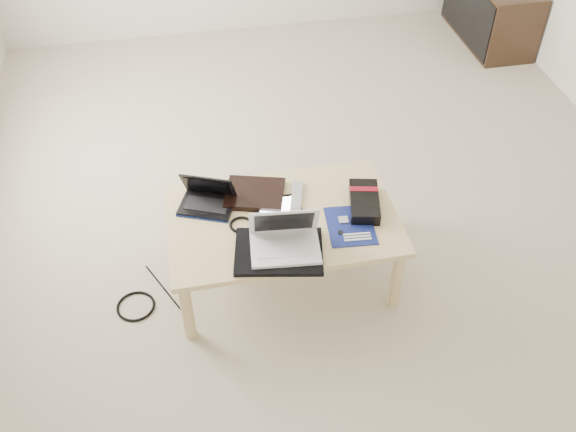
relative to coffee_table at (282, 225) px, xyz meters
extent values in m
plane|color=#BFB39B|center=(0.30, 0.73, -0.35)|extent=(4.00, 4.00, 0.00)
cube|color=silver|center=(0.30, -1.32, 0.95)|extent=(4.00, 0.10, 2.60)
cube|color=#DBBE84|center=(0.00, 0.00, 0.03)|extent=(1.10, 0.70, 0.03)
cylinder|color=#DBBE84|center=(-0.50, -0.30, -0.17)|extent=(0.06, 0.06, 0.37)
cylinder|color=#DBBE84|center=(0.50, -0.30, -0.17)|extent=(0.06, 0.06, 0.37)
cylinder|color=#DBBE84|center=(-0.50, 0.30, -0.17)|extent=(0.06, 0.06, 0.37)
cylinder|color=#DBBE84|center=(0.50, 0.30, -0.17)|extent=(0.06, 0.06, 0.37)
cube|color=#362316|center=(2.08, 2.18, -0.10)|extent=(0.40, 0.90, 0.50)
cube|color=black|center=(1.88, 2.18, -0.10)|extent=(0.02, 0.86, 0.44)
cube|color=black|center=(-0.10, 0.18, 0.06)|extent=(0.34, 0.31, 0.03)
cube|color=black|center=(-0.34, 0.15, 0.06)|extent=(0.31, 0.26, 0.02)
cube|color=black|center=(-0.34, 0.14, 0.07)|extent=(0.23, 0.17, 0.00)
cube|color=black|center=(-0.37, 0.08, 0.07)|extent=(0.06, 0.04, 0.00)
cube|color=black|center=(-0.32, 0.19, 0.14)|extent=(0.27, 0.17, 0.16)
cube|color=black|center=(-0.33, 0.19, 0.14)|extent=(0.23, 0.14, 0.13)
cube|color=#0B1942|center=(-0.38, 0.06, 0.05)|extent=(0.24, 0.11, 0.01)
cube|color=black|center=(-0.01, 0.06, 0.05)|extent=(0.23, 0.18, 0.01)
cube|color=silver|center=(-0.01, 0.06, 0.06)|extent=(0.18, 0.14, 0.00)
cube|color=#B5B5BA|center=(0.10, 0.12, 0.06)|extent=(0.11, 0.23, 0.02)
cube|color=#A5A5AB|center=(0.10, 0.12, 0.07)|extent=(0.09, 0.19, 0.00)
cube|color=black|center=(-0.06, -0.23, 0.06)|extent=(0.44, 0.36, 0.02)
cube|color=white|center=(-0.03, -0.23, 0.08)|extent=(0.33, 0.25, 0.02)
cube|color=white|center=(-0.03, -0.23, 0.09)|extent=(0.27, 0.14, 0.00)
cube|color=white|center=(-0.04, -0.31, 0.08)|extent=(0.07, 0.04, 0.00)
cube|color=white|center=(-0.02, -0.16, 0.18)|extent=(0.32, 0.12, 0.20)
cube|color=black|center=(-0.02, -0.17, 0.18)|extent=(0.27, 0.10, 0.16)
cube|color=#0D1853|center=(0.31, -0.12, 0.05)|extent=(0.24, 0.29, 0.01)
cube|color=#B5B5BA|center=(0.28, -0.08, 0.06)|extent=(0.05, 0.05, 0.01)
cube|color=yellow|center=(0.38, -0.04, 0.06)|extent=(0.09, 0.02, 0.01)
cube|color=yellow|center=(0.37, -0.06, 0.06)|extent=(0.09, 0.02, 0.01)
cube|color=silver|center=(0.32, -0.18, 0.06)|extent=(0.13, 0.02, 0.01)
cube|color=silver|center=(0.32, -0.20, 0.06)|extent=(0.13, 0.02, 0.01)
cube|color=silver|center=(0.32, -0.22, 0.06)|extent=(0.13, 0.02, 0.01)
cube|color=black|center=(0.25, -0.16, 0.06)|extent=(0.02, 0.02, 0.01)
cube|color=black|center=(0.41, 0.00, 0.08)|extent=(0.20, 0.30, 0.06)
cube|color=maroon|center=(0.42, 0.06, 0.11)|extent=(0.14, 0.06, 0.00)
torus|color=black|center=(-0.20, -0.02, 0.06)|extent=(0.14, 0.14, 0.01)
torus|color=black|center=(-0.76, -0.08, -0.34)|extent=(0.19, 0.19, 0.01)
cylinder|color=black|center=(-0.61, 0.01, -0.35)|extent=(0.18, 0.35, 0.01)
camera|label=1|loc=(-0.40, -2.19, 2.16)|focal=40.00mm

